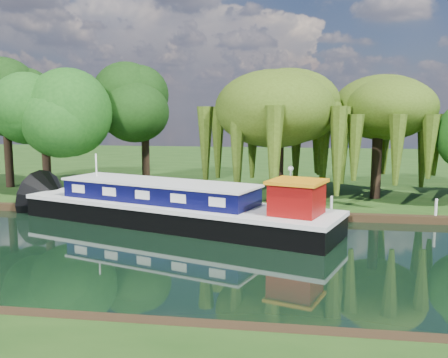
# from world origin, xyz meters

# --- Properties ---
(ground) EXTENTS (120.00, 120.00, 0.00)m
(ground) POSITION_xyz_m (0.00, 0.00, 0.00)
(ground) COLOR black
(far_bank) EXTENTS (120.00, 52.00, 0.45)m
(far_bank) POSITION_xyz_m (0.00, 34.00, 0.23)
(far_bank) COLOR #18390F
(far_bank) RESTS_ON ground
(dutch_barge) EXTENTS (19.53, 10.33, 4.05)m
(dutch_barge) POSITION_xyz_m (-5.91, 5.64, 1.00)
(dutch_barge) COLOR black
(dutch_barge) RESTS_ON ground
(red_dinghy) EXTENTS (3.71, 3.14, 0.65)m
(red_dinghy) POSITION_xyz_m (-10.73, 6.87, 0.00)
(red_dinghy) COLOR maroon
(red_dinghy) RESTS_ON ground
(willow_left) EXTENTS (6.96, 6.96, 8.34)m
(willow_left) POSITION_xyz_m (-0.35, 11.53, 6.51)
(willow_left) COLOR black
(willow_left) RESTS_ON far_bank
(willow_right) EXTENTS (6.33, 6.33, 7.70)m
(willow_right) POSITION_xyz_m (6.35, 13.87, 6.07)
(willow_right) COLOR black
(willow_right) RESTS_ON far_bank
(tree_far_left) EXTENTS (5.42, 5.42, 8.73)m
(tree_far_left) POSITION_xyz_m (-16.77, 11.29, 6.42)
(tree_far_left) COLOR black
(tree_far_left) RESTS_ON far_bank
(tree_far_back) EXTENTS (5.45, 5.45, 9.16)m
(tree_far_back) POSITION_xyz_m (-21.85, 14.79, 6.84)
(tree_far_back) COLOR black
(tree_far_back) RESTS_ON far_bank
(tree_far_mid) EXTENTS (5.49, 5.49, 8.98)m
(tree_far_mid) POSITION_xyz_m (-11.16, 16.73, 6.64)
(tree_far_mid) COLOR black
(tree_far_mid) RESTS_ON far_bank
(lamppost) EXTENTS (0.36, 0.36, 2.56)m
(lamppost) POSITION_xyz_m (0.50, 10.50, 2.42)
(lamppost) COLOR silver
(lamppost) RESTS_ON far_bank
(mooring_posts) EXTENTS (19.16, 0.16, 1.00)m
(mooring_posts) POSITION_xyz_m (-0.50, 8.40, 0.95)
(mooring_posts) COLOR silver
(mooring_posts) RESTS_ON far_bank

